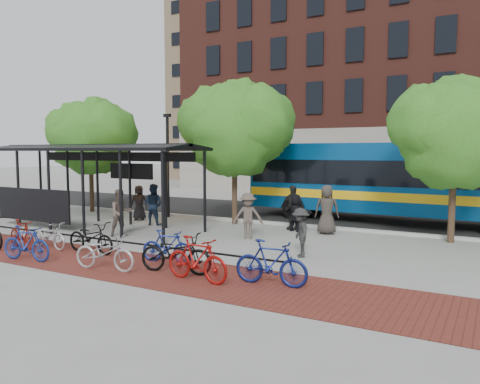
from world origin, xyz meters
The scene contains 29 objects.
ground centered at (0.00, 0.00, 0.00)m, with size 160.00×160.00×0.00m, color #9E9E99.
asphalt_street centered at (0.00, 8.00, 0.01)m, with size 160.00×8.00×0.01m, color black.
curb centered at (0.00, 4.00, 0.06)m, with size 160.00×0.25×0.12m, color #B7B7B2.
brick_strip centered at (-2.00, -5.00, 0.00)m, with size 24.00×3.00×0.01m, color maroon.
bike_rack_rail centered at (-3.30, -4.10, 0.00)m, with size 12.00×0.05×0.95m, color black.
building_tower centered at (-16.00, 40.00, 15.00)m, with size 22.00×22.00×30.00m, color #7A664C.
bus_shelter centered at (-8.13, -0.48, 3.00)m, with size 10.60×3.07×3.60m.
tree_a centered at (-11.91, 3.35, 4.24)m, with size 4.90×4.00×6.18m.
tree_b centered at (-2.90, 3.35, 4.46)m, with size 5.15×4.20×6.47m.
tree_c centered at (6.09, 3.35, 4.05)m, with size 4.66×3.80×5.92m.
lamp_post_left centered at (-7.00, 3.60, 2.75)m, with size 0.35×0.20×5.12m.
bus centered at (3.20, 7.24, 2.11)m, with size 13.70×3.66×3.67m.
bike_1 centered at (-6.67, -4.87, 0.49)m, with size 0.46×1.62×0.97m, color maroon.
bike_2 centered at (-5.82, -4.47, 0.45)m, with size 0.60×1.72×0.91m, color #BBBBBE.
bike_3 centered at (-4.90, -6.01, 0.53)m, with size 0.50×1.77×1.07m, color navy.
bike_4 centered at (-4.01, -4.29, 0.52)m, with size 0.69×1.97×1.03m, color black.
bike_6 centered at (-2.01, -5.68, 0.51)m, with size 0.67×1.93×1.01m, color #ACACAE.
bike_7 centered at (-1.04, -4.14, 0.49)m, with size 0.46×1.63×0.98m, color navy.
bike_8 centered at (-0.10, -4.97, 0.55)m, with size 0.73×2.10×1.10m, color black.
bike_9 centered at (0.86, -5.38, 0.58)m, with size 0.54×1.92×1.15m, color #9C110E.
bike_11 centered at (2.65, -4.79, 0.57)m, with size 0.53×1.89×1.13m, color navy.
pedestrian_0 centered at (-7.58, 2.09, 0.83)m, with size 0.81×0.53×1.67m, color black.
pedestrian_2 centered at (-6.00, 1.23, 0.92)m, with size 0.90×0.70×1.85m, color #1B2940.
pedestrian_3 centered at (-0.75, 0.37, 0.87)m, with size 1.12×0.65×1.74m, color brown.
pedestrian_4 centered at (-0.08, 3.09, 0.94)m, with size 1.10×0.46×1.88m, color black.
pedestrian_5 centered at (0.21, 2.74, 0.78)m, with size 1.44×0.46×1.55m, color black.
pedestrian_6 centered at (1.51, 2.80, 0.99)m, with size 0.96×0.63×1.97m, color #39332D.
pedestrian_8 centered at (-5.35, -1.50, 0.91)m, with size 0.89×0.69×1.82m, color brown.
pedestrian_9 centered at (2.11, -1.50, 0.77)m, with size 0.99×0.57×1.54m, color #292929.
Camera 1 is at (7.45, -14.98, 3.29)m, focal length 35.00 mm.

